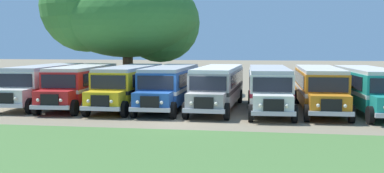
{
  "coord_description": "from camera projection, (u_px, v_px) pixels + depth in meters",
  "views": [
    {
      "loc": [
        4.84,
        -25.49,
        4.25
      ],
      "look_at": [
        0.0,
        4.08,
        1.6
      ],
      "focal_mm": 43.17,
      "sensor_mm": 36.0,
      "label": 1
    }
  ],
  "objects": [
    {
      "name": "ground_plane",
      "position": [
        180.0,
        121.0,
        26.21
      ],
      "size": [
        220.0,
        220.0,
        0.0
      ],
      "primitive_type": "plane",
      "color": "#84755B"
    },
    {
      "name": "foreground_grass_strip",
      "position": [
        138.0,
        157.0,
        17.68
      ],
      "size": [
        80.0,
        11.8,
        0.01
      ],
      "primitive_type": "cube",
      "color": "#4C7538",
      "rests_on": "ground_plane"
    },
    {
      "name": "parked_bus_slot_0",
      "position": [
        45.0,
        82.0,
        33.67
      ],
      "size": [
        3.1,
        10.89,
        2.82
      ],
      "rotation": [
        0.0,
        0.0,
        -1.52
      ],
      "color": "silver",
      "rests_on": "ground_plane"
    },
    {
      "name": "parked_bus_slot_1",
      "position": [
        82.0,
        83.0,
        32.84
      ],
      "size": [
        3.24,
        10.92,
        2.82
      ],
      "rotation": [
        0.0,
        0.0,
        -1.51
      ],
      "color": "red",
      "rests_on": "ground_plane"
    },
    {
      "name": "parked_bus_slot_2",
      "position": [
        129.0,
        84.0,
        32.24
      ],
      "size": [
        2.72,
        10.84,
        2.82
      ],
      "rotation": [
        0.0,
        0.0,
        -1.57
      ],
      "color": "yellow",
      "rests_on": "ground_plane"
    },
    {
      "name": "parked_bus_slot_3",
      "position": [
        170.0,
        85.0,
        31.78
      ],
      "size": [
        2.71,
        10.84,
        2.82
      ],
      "rotation": [
        0.0,
        0.0,
        -1.57
      ],
      "color": "#23519E",
      "rests_on": "ground_plane"
    },
    {
      "name": "parked_bus_slot_4",
      "position": [
        218.0,
        85.0,
        31.25
      ],
      "size": [
        2.98,
        10.88,
        2.82
      ],
      "rotation": [
        0.0,
        0.0,
        -1.6
      ],
      "color": "#9E9993",
      "rests_on": "ground_plane"
    },
    {
      "name": "parked_bus_slot_5",
      "position": [
        269.0,
        86.0,
        30.36
      ],
      "size": [
        3.07,
        10.89,
        2.82
      ],
      "rotation": [
        0.0,
        0.0,
        -1.53
      ],
      "color": "silver",
      "rests_on": "ground_plane"
    },
    {
      "name": "parked_bus_slot_6",
      "position": [
        319.0,
        86.0,
        30.3
      ],
      "size": [
        2.73,
        10.85,
        2.82
      ],
      "rotation": [
        0.0,
        0.0,
        -1.57
      ],
      "color": "orange",
      "rests_on": "ground_plane"
    },
    {
      "name": "parked_bus_slot_7",
      "position": [
        368.0,
        87.0,
        29.61
      ],
      "size": [
        3.3,
        10.93,
        2.82
      ],
      "rotation": [
        0.0,
        0.0,
        -1.5
      ],
      "color": "teal",
      "rests_on": "ground_plane"
    },
    {
      "name": "broad_shade_tree",
      "position": [
        125.0,
        16.0,
        41.15
      ],
      "size": [
        13.65,
        12.02,
        11.64
      ],
      "color": "brown",
      "rests_on": "ground_plane"
    }
  ]
}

